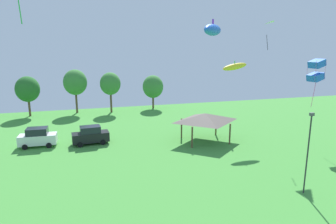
# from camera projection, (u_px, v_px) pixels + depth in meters

# --- Properties ---
(kite_flying_2) EXTENTS (1.81, 1.69, 5.70)m
(kite_flying_2) POSITION_uv_depth(u_px,v_px,m) (316.00, 70.00, 34.84)
(kite_flying_2) COLOR blue
(kite_flying_5) EXTENTS (2.01, 2.14, 2.49)m
(kite_flying_5) POSITION_uv_depth(u_px,v_px,m) (263.00, 31.00, 35.48)
(kite_flying_5) COLOR white
(kite_flying_9) EXTENTS (2.30, 2.73, 0.94)m
(kite_flying_9) POSITION_uv_depth(u_px,v_px,m) (213.00, 30.00, 16.91)
(kite_flying_9) COLOR blue
(kite_flying_10) EXTENTS (3.78, 1.40, 1.37)m
(kite_flying_10) POSITION_uv_depth(u_px,v_px,m) (235.00, 67.00, 37.69)
(kite_flying_10) COLOR yellow
(parked_car_leftmost) EXTENTS (4.34, 2.13, 2.30)m
(parked_car_leftmost) POSITION_uv_depth(u_px,v_px,m) (38.00, 137.00, 35.88)
(parked_car_leftmost) COLOR silver
(parked_car_leftmost) RESTS_ON ground
(parked_car_second_from_left) EXTENTS (4.52, 2.20, 2.26)m
(parked_car_second_from_left) POSITION_uv_depth(u_px,v_px,m) (91.00, 135.00, 36.76)
(parked_car_second_from_left) COLOR black
(parked_car_second_from_left) RESTS_ON ground
(park_pavilion) EXTENTS (6.35, 5.30, 3.60)m
(park_pavilion) POSITION_uv_depth(u_px,v_px,m) (205.00, 117.00, 37.52)
(park_pavilion) COLOR brown
(park_pavilion) RESTS_ON ground
(light_post_1) EXTENTS (0.36, 0.20, 6.83)m
(light_post_1) POSITION_uv_depth(u_px,v_px,m) (308.00, 149.00, 23.98)
(light_post_1) COLOR #2D2D33
(light_post_1) RESTS_ON ground
(treeline_tree_1) EXTENTS (3.94, 3.94, 6.82)m
(treeline_tree_1) POSITION_uv_depth(u_px,v_px,m) (28.00, 89.00, 50.33)
(treeline_tree_1) COLOR brown
(treeline_tree_1) RESTS_ON ground
(treeline_tree_2) EXTENTS (4.08, 4.08, 7.75)m
(treeline_tree_2) POSITION_uv_depth(u_px,v_px,m) (75.00, 82.00, 52.55)
(treeline_tree_2) COLOR brown
(treeline_tree_2) RESTS_ON ground
(treeline_tree_3) EXTENTS (3.63, 3.63, 7.19)m
(treeline_tree_3) POSITION_uv_depth(u_px,v_px,m) (110.00, 84.00, 53.11)
(treeline_tree_3) COLOR brown
(treeline_tree_3) RESTS_ON ground
(treeline_tree_4) EXTENTS (3.91, 3.91, 6.33)m
(treeline_tree_4) POSITION_uv_depth(u_px,v_px,m) (153.00, 87.00, 56.72)
(treeline_tree_4) COLOR brown
(treeline_tree_4) RESTS_ON ground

